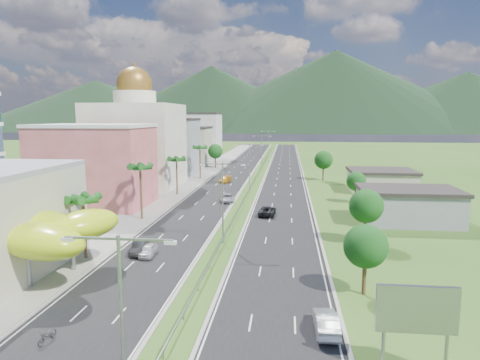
% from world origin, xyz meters
% --- Properties ---
extents(ground, '(500.00, 500.00, 0.00)m').
position_xyz_m(ground, '(0.00, 0.00, 0.00)').
color(ground, '#2D5119').
rests_on(ground, ground).
extents(road_left, '(11.00, 260.00, 0.04)m').
position_xyz_m(road_left, '(-7.50, 90.00, 0.02)').
color(road_left, black).
rests_on(road_left, ground).
extents(road_right, '(11.00, 260.00, 0.04)m').
position_xyz_m(road_right, '(7.50, 90.00, 0.02)').
color(road_right, black).
rests_on(road_right, ground).
extents(sidewalk_left, '(7.00, 260.00, 0.12)m').
position_xyz_m(sidewalk_left, '(-17.00, 90.00, 0.06)').
color(sidewalk_left, gray).
rests_on(sidewalk_left, ground).
extents(median_guardrail, '(0.10, 216.06, 0.76)m').
position_xyz_m(median_guardrail, '(0.00, 71.99, 0.62)').
color(median_guardrail, gray).
rests_on(median_guardrail, ground).
extents(streetlight_median_a, '(6.04, 0.25, 11.00)m').
position_xyz_m(streetlight_median_a, '(0.00, -25.00, 6.75)').
color(streetlight_median_a, gray).
rests_on(streetlight_median_a, ground).
extents(streetlight_median_b, '(6.04, 0.25, 11.00)m').
position_xyz_m(streetlight_median_b, '(0.00, 10.00, 6.75)').
color(streetlight_median_b, gray).
rests_on(streetlight_median_b, ground).
extents(streetlight_median_c, '(6.04, 0.25, 11.00)m').
position_xyz_m(streetlight_median_c, '(0.00, 50.00, 6.75)').
color(streetlight_median_c, gray).
rests_on(streetlight_median_c, ground).
extents(streetlight_median_d, '(6.04, 0.25, 11.00)m').
position_xyz_m(streetlight_median_d, '(0.00, 95.00, 6.75)').
color(streetlight_median_d, gray).
rests_on(streetlight_median_d, ground).
extents(streetlight_median_e, '(6.04, 0.25, 11.00)m').
position_xyz_m(streetlight_median_e, '(0.00, 140.00, 6.75)').
color(streetlight_median_e, gray).
rests_on(streetlight_median_e, ground).
extents(lime_canopy, '(18.00, 15.00, 7.40)m').
position_xyz_m(lime_canopy, '(-20.00, -4.00, 4.99)').
color(lime_canopy, '#B5D715').
rests_on(lime_canopy, ground).
extents(pink_shophouse, '(20.00, 15.00, 15.00)m').
position_xyz_m(pink_shophouse, '(-28.00, 32.00, 7.50)').
color(pink_shophouse, '#B5524A').
rests_on(pink_shophouse, ground).
extents(domed_building, '(20.00, 20.00, 28.70)m').
position_xyz_m(domed_building, '(-28.00, 55.00, 11.35)').
color(domed_building, beige).
rests_on(domed_building, ground).
extents(midrise_grey, '(16.00, 15.00, 16.00)m').
position_xyz_m(midrise_grey, '(-27.00, 80.00, 8.00)').
color(midrise_grey, gray).
rests_on(midrise_grey, ground).
extents(midrise_beige, '(16.00, 15.00, 13.00)m').
position_xyz_m(midrise_beige, '(-27.00, 102.00, 6.50)').
color(midrise_beige, '#AFA990').
rests_on(midrise_beige, ground).
extents(midrise_white, '(16.00, 15.00, 18.00)m').
position_xyz_m(midrise_white, '(-27.00, 125.00, 9.00)').
color(midrise_white, silver).
rests_on(midrise_white, ground).
extents(billboard, '(5.20, 0.35, 6.20)m').
position_xyz_m(billboard, '(17.00, -18.00, 4.42)').
color(billboard, gray).
rests_on(billboard, ground).
extents(shed_near, '(15.00, 10.00, 5.00)m').
position_xyz_m(shed_near, '(28.00, 25.00, 2.50)').
color(shed_near, gray).
rests_on(shed_near, ground).
extents(shed_far, '(14.00, 12.00, 4.40)m').
position_xyz_m(shed_far, '(30.00, 55.00, 2.20)').
color(shed_far, '#AFA990').
rests_on(shed_far, ground).
extents(palm_tree_b, '(3.60, 3.60, 8.10)m').
position_xyz_m(palm_tree_b, '(-15.50, 2.00, 7.06)').
color(palm_tree_b, '#47301C').
rests_on(palm_tree_b, ground).
extents(palm_tree_c, '(3.60, 3.60, 9.60)m').
position_xyz_m(palm_tree_c, '(-15.50, 22.00, 8.50)').
color(palm_tree_c, '#47301C').
rests_on(palm_tree_c, ground).
extents(palm_tree_d, '(3.60, 3.60, 8.60)m').
position_xyz_m(palm_tree_d, '(-15.50, 45.00, 7.54)').
color(palm_tree_d, '#47301C').
rests_on(palm_tree_d, ground).
extents(palm_tree_e, '(3.60, 3.60, 9.40)m').
position_xyz_m(palm_tree_e, '(-15.50, 70.00, 8.31)').
color(palm_tree_e, '#47301C').
rests_on(palm_tree_e, ground).
extents(leafy_tree_lfar, '(4.90, 4.90, 8.05)m').
position_xyz_m(leafy_tree_lfar, '(-15.50, 95.00, 5.58)').
color(leafy_tree_lfar, '#47301C').
rests_on(leafy_tree_lfar, ground).
extents(leafy_tree_ra, '(4.20, 4.20, 6.90)m').
position_xyz_m(leafy_tree_ra, '(16.00, -5.00, 4.78)').
color(leafy_tree_ra, '#47301C').
rests_on(leafy_tree_ra, ground).
extents(leafy_tree_rb, '(4.55, 4.55, 7.47)m').
position_xyz_m(leafy_tree_rb, '(19.00, 12.00, 5.18)').
color(leafy_tree_rb, '#47301C').
rests_on(leafy_tree_rb, ground).
extents(leafy_tree_rc, '(3.85, 3.85, 6.33)m').
position_xyz_m(leafy_tree_rc, '(22.00, 40.00, 4.37)').
color(leafy_tree_rc, '#47301C').
rests_on(leafy_tree_rc, ground).
extents(leafy_tree_rd, '(4.90, 4.90, 8.05)m').
position_xyz_m(leafy_tree_rd, '(18.00, 70.00, 5.58)').
color(leafy_tree_rd, '#47301C').
rests_on(leafy_tree_rd, ground).
extents(mountain_ridge, '(860.00, 140.00, 90.00)m').
position_xyz_m(mountain_ridge, '(60.00, 450.00, 0.00)').
color(mountain_ridge, black).
rests_on(mountain_ridge, ground).
extents(car_white_near_left, '(1.80, 4.10, 1.37)m').
position_xyz_m(car_white_near_left, '(-8.35, 3.79, 0.73)').
color(car_white_near_left, silver).
rests_on(car_white_near_left, road_left).
extents(car_dark_left, '(1.99, 4.60, 1.47)m').
position_xyz_m(car_dark_left, '(-9.74, 4.50, 0.78)').
color(car_dark_left, black).
rests_on(car_dark_left, road_left).
extents(car_silver_mid_left, '(2.97, 5.74, 1.55)m').
position_xyz_m(car_silver_mid_left, '(-3.36, 38.33, 0.81)').
color(car_silver_mid_left, '#989A9F').
rests_on(car_silver_mid_left, road_left).
extents(car_yellow_far_left, '(3.00, 5.57, 1.53)m').
position_xyz_m(car_yellow_far_left, '(-7.53, 63.63, 0.81)').
color(car_yellow_far_left, orange).
rests_on(car_yellow_far_left, road_left).
extents(car_silver_right, '(1.90, 5.03, 1.64)m').
position_xyz_m(car_silver_right, '(11.74, -12.86, 0.86)').
color(car_silver_right, '#ABADB2').
rests_on(car_silver_right, road_right).
extents(car_dark_far_right, '(2.98, 5.86, 1.59)m').
position_xyz_m(car_dark_far_right, '(5.14, 27.23, 0.83)').
color(car_dark_far_right, black).
rests_on(car_dark_far_right, road_right).
extents(motorcycle, '(0.90, 2.09, 1.29)m').
position_xyz_m(motorcycle, '(-9.35, -16.83, 0.69)').
color(motorcycle, black).
rests_on(motorcycle, road_left).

